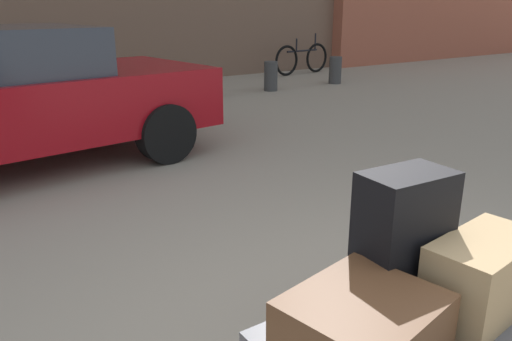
{
  "coord_description": "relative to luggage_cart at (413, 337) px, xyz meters",
  "views": [
    {
      "loc": [
        -1.58,
        -1.12,
        1.62
      ],
      "look_at": [
        0.0,
        1.2,
        0.69
      ],
      "focal_mm": 35.24,
      "sensor_mm": 36.0,
      "label": 1
    }
  ],
  "objects": [
    {
      "name": "luggage_cart",
      "position": [
        0.0,
        0.0,
        0.0
      ],
      "size": [
        1.3,
        0.72,
        0.34
      ],
      "color": "#4C4C51",
      "rests_on": "ground_plane"
    },
    {
      "name": "bollard_kerb_mid",
      "position": [
        4.27,
        6.98,
        0.02
      ],
      "size": [
        0.27,
        0.27,
        0.57
      ],
      "primitive_type": "cylinder",
      "color": "#383838",
      "rests_on": "ground_plane"
    },
    {
      "name": "bollard_kerb_far",
      "position": [
        5.99,
        6.98,
        0.02
      ],
      "size": [
        0.27,
        0.27,
        0.57
      ],
      "primitive_type": "cylinder",
      "color": "#383838",
      "rests_on": "ground_plane"
    },
    {
      "name": "duffel_bag_tan_rear_left",
      "position": [
        0.3,
        -0.09,
        0.24
      ],
      "size": [
        0.58,
        0.35,
        0.34
      ],
      "primitive_type": "cube",
      "rotation": [
        0.0,
        0.0,
        0.11
      ],
      "color": "#9E7F56",
      "rests_on": "luggage_cart"
    },
    {
      "name": "bollard_kerb_near",
      "position": [
        2.82,
        6.98,
        0.02
      ],
      "size": [
        0.27,
        0.27,
        0.57
      ],
      "primitive_type": "cylinder",
      "color": "#383838",
      "rests_on": "ground_plane"
    },
    {
      "name": "bicycle_leaning",
      "position": [
        6.4,
        8.62,
        0.1
      ],
      "size": [
        1.76,
        0.24,
        0.96
      ],
      "color": "black",
      "rests_on": "ground_plane"
    },
    {
      "name": "suitcase_brown_stacked_top",
      "position": [
        -0.34,
        -0.02,
        0.2
      ],
      "size": [
        0.63,
        0.57,
        0.25
      ],
      "primitive_type": "cube",
      "rotation": [
        0.0,
        0.0,
        0.19
      ],
      "color": "#51331E",
      "rests_on": "luggage_cart"
    },
    {
      "name": "suitcase_black_center",
      "position": [
        0.09,
        0.18,
        0.37
      ],
      "size": [
        0.42,
        0.28,
        0.6
      ],
      "primitive_type": "cube",
      "rotation": [
        0.0,
        0.0,
        -0.06
      ],
      "color": "black",
      "rests_on": "luggage_cart"
    }
  ]
}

